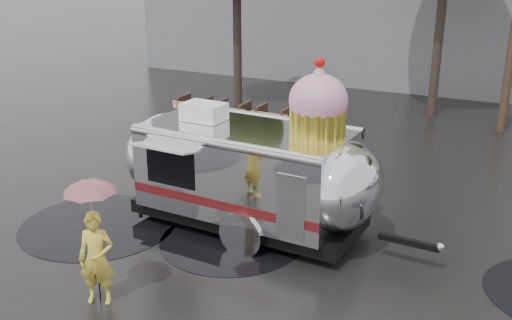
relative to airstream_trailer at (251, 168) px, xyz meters
The scene contains 5 objects.
puddles 2.61m from the airstream_trailer, 109.34° to the right, with size 12.94×8.54×0.01m.
barricade_row 7.48m from the airstream_trailer, 121.94° to the left, with size 4.30×0.80×1.00m.
airstream_trailer is the anchor object (origin of this frame).
person_left 3.96m from the airstream_trailer, 104.70° to the right, with size 0.60×0.40×1.67m, color yellow.
umbrella_pink 3.96m from the airstream_trailer, 104.70° to the right, with size 1.07×1.07×2.28m.
Camera 1 is at (3.84, -6.94, 5.78)m, focal length 42.00 mm.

